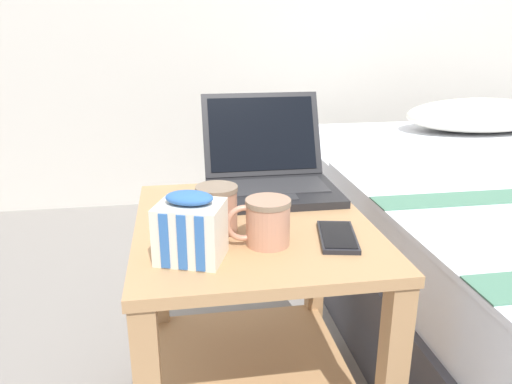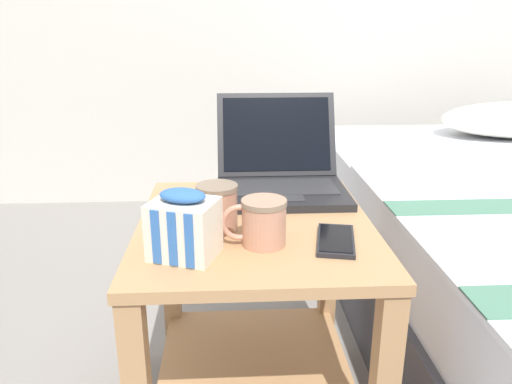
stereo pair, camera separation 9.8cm
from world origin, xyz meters
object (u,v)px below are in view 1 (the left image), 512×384
Objects in this scene: cell_phone at (338,237)px; laptop at (269,172)px; snack_bag at (191,229)px; mug_front_right at (266,220)px; mug_front_left at (217,206)px.

laptop is at bearing 103.11° from cell_phone.
cell_phone is (0.28, 0.04, -0.05)m from snack_bag.
laptop reaches higher than snack_bag.
laptop is 0.33m from mug_front_right.
mug_front_left reaches higher than mug_front_right.
snack_bag is 0.89× the size of cell_phone.
laptop reaches higher than mug_front_right.
cell_phone is (0.14, 0.00, -0.04)m from mug_front_right.
laptop is 0.33m from cell_phone.
mug_front_right reaches higher than cell_phone.
mug_front_left is at bearing 159.90° from cell_phone.
mug_front_right is 0.91× the size of snack_bag.
cell_phone is at bearing -76.89° from laptop.
laptop is at bearing 57.91° from mug_front_left.
cell_phone is at bearing 8.13° from snack_bag.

